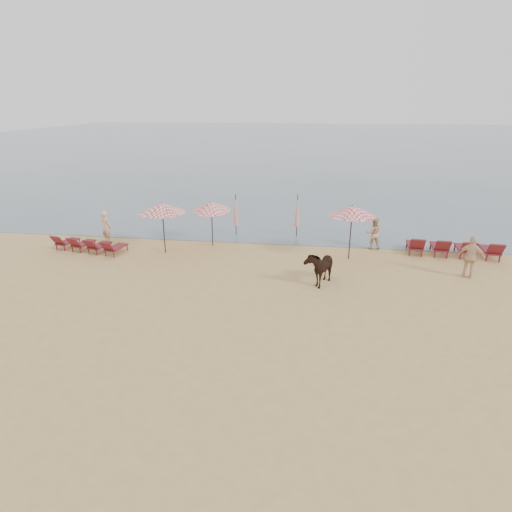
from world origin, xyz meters
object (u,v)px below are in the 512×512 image
Objects in this scene: lounger_cluster_right at (453,247)px; umbrella_open_left_a at (162,208)px; umbrella_open_right at (352,211)px; umbrella_closed_right at (297,211)px; lounger_cluster_left at (89,244)px; beachgoer_right_a at (373,233)px; umbrella_closed_left at (236,210)px; cow at (320,266)px; umbrella_open_left_b at (211,206)px; beachgoer_left at (106,227)px; beachgoer_right_b at (471,257)px.

umbrella_open_left_a is (-14.80, -1.49, 1.93)m from lounger_cluster_right.
umbrella_open_right is (9.52, 0.37, 0.09)m from umbrella_open_left_a.
umbrella_closed_right is at bearing 134.81° from umbrella_open_right.
beachgoer_right_a is (14.93, 2.57, 0.45)m from lounger_cluster_left.
umbrella_closed_left is 8.27m from cow.
lounger_cluster_right is 1.75× the size of umbrella_open_left_b.
umbrella_closed_right reaches higher than beachgoer_left.
umbrella_closed_right is (3.59, 0.23, 0.03)m from umbrella_closed_left.
lounger_cluster_right is 2.61× the size of beachgoer_right_a.
umbrella_open_left_a is at bearing -178.52° from cow.
umbrella_open_left_b reaches higher than beachgoer_right_b.
beachgoer_right_a is at bearing -9.49° from umbrella_open_left_a.
umbrella_closed_left reaches higher than lounger_cluster_right.
lounger_cluster_right is at bearing -10.67° from umbrella_closed_left.
lounger_cluster_right is 2.31× the size of beachgoer_right_b.
umbrella_open_right reaches higher than beachgoer_right_b.
umbrella_open_left_a is at bearing -171.33° from umbrella_open_right.
lounger_cluster_left is at bearing 164.90° from umbrella_open_left_a.
umbrella_open_left_b is at bearing 27.37° from lounger_cluster_left.
lounger_cluster_left is 18.78m from beachgoer_right_b.
umbrella_open_left_a reaches higher than cow.
umbrella_closed_left is at bearing -176.32° from umbrella_closed_right.
lounger_cluster_left is at bearing -169.66° from lounger_cluster_right.
cow is 6.83m from beachgoer_right_b.
cow is at bearing -78.92° from umbrella_closed_right.
umbrella_open_left_a is at bearing -149.67° from umbrella_closed_right.
lounger_cluster_right is at bearing 18.40° from umbrella_open_right.
beachgoer_right_b is (12.48, -2.84, -1.26)m from umbrella_open_left_b.
lounger_cluster_left is 1.59× the size of umbrella_closed_right.
beachgoer_right_b is (18.75, -0.98, 0.56)m from lounger_cluster_left.
cow is (-6.75, -4.40, 0.29)m from lounger_cluster_right.
beachgoer_left is (-13.30, 0.80, -1.58)m from umbrella_open_right.
beachgoer_right_b is (18.47, -2.56, 0.06)m from beachgoer_left.
cow is 0.94× the size of beachgoer_right_b.
umbrella_open_left_b reaches higher than beachgoer_left.
umbrella_open_right is at bearing -18.53° from umbrella_open_left_a.
umbrella_open_left_b is (-12.59, -0.03, 1.75)m from lounger_cluster_right.
beachgoer_right_b is at bearing -23.67° from umbrella_closed_left.
umbrella_open_left_a is (4.05, 0.40, 2.00)m from lounger_cluster_left.
umbrella_open_left_a reaches higher than umbrella_open_left_b.
umbrella_open_left_a is at bearing -146.82° from umbrella_open_left_b.
beachgoer_left is at bearing 90.95° from lounger_cluster_left.
umbrella_closed_left reaches higher than lounger_cluster_left.
umbrella_open_left_b is at bearing 8.08° from beachgoer_right_b.
beachgoer_right_b reaches higher than lounger_cluster_left.
lounger_cluster_left is at bearing -170.34° from cow.
umbrella_open_left_a reaches higher than beachgoer_right_b.
umbrella_closed_left is (-11.69, 2.20, 1.02)m from lounger_cluster_right.
beachgoer_right_b reaches higher than beachgoer_right_a.
umbrella_open_left_a reaches higher than umbrella_closed_right.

